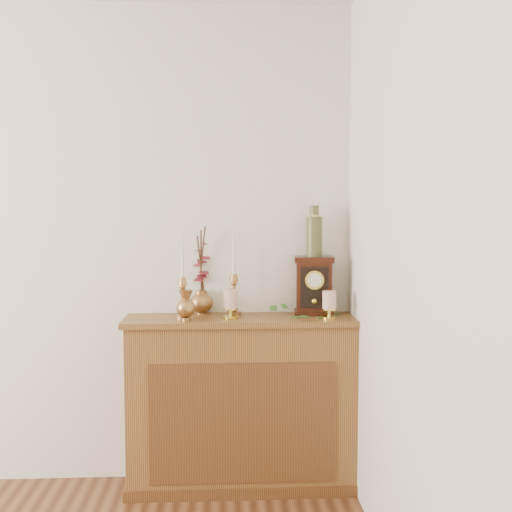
{
  "coord_description": "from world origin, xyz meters",
  "views": [
    {
      "loc": [
        1.32,
        -1.04,
        1.5
      ],
      "look_at": [
        1.47,
        2.05,
        1.26
      ],
      "focal_mm": 42.0,
      "sensor_mm": 36.0,
      "label": 1
    }
  ],
  "objects": [
    {
      "name": "pillar_candle_right",
      "position": [
        1.86,
        2.02,
        1.01
      ],
      "size": [
        0.08,
        0.08,
        0.16
      ],
      "rotation": [
        0.0,
        0.0,
        -0.1
      ],
      "color": "gold",
      "rests_on": "console_shelf"
    },
    {
      "name": "candlestick_left",
      "position": [
        1.09,
        2.05,
        1.08
      ],
      "size": [
        0.07,
        0.07,
        0.45
      ],
      "rotation": [
        0.0,
        0.0,
        -0.27
      ],
      "color": "#A17540",
      "rests_on": "console_shelf"
    },
    {
      "name": "bud_vase",
      "position": [
        1.11,
        2.0,
        1.01
      ],
      "size": [
        0.1,
        0.1,
        0.16
      ],
      "rotation": [
        0.0,
        0.0,
        -0.29
      ],
      "color": "#A17540",
      "rests_on": "console_shelf"
    },
    {
      "name": "console_shelf",
      "position": [
        1.4,
        2.1,
        0.44
      ],
      "size": [
        1.24,
        0.34,
        0.93
      ],
      "color": "olive",
      "rests_on": "ground"
    },
    {
      "name": "ginger_jar",
      "position": [
        1.18,
        2.24,
        1.15
      ],
      "size": [
        0.2,
        0.21,
        0.48
      ],
      "rotation": [
        0.0,
        0.0,
        -0.03
      ],
      "color": "#A17540",
      "rests_on": "console_shelf"
    },
    {
      "name": "candlestick_center",
      "position": [
        1.36,
        2.16,
        1.08
      ],
      "size": [
        0.08,
        0.08,
        0.46
      ],
      "rotation": [
        0.0,
        0.0,
        -0.27
      ],
      "color": "#A17540",
      "rests_on": "console_shelf"
    },
    {
      "name": "pillar_candle_left",
      "position": [
        1.34,
        2.06,
        1.01
      ],
      "size": [
        0.08,
        0.08,
        0.16
      ],
      "rotation": [
        0.0,
        0.0,
        -0.22
      ],
      "color": "gold",
      "rests_on": "console_shelf"
    },
    {
      "name": "ivy_garland",
      "position": [
        1.72,
        2.1,
        0.94
      ],
      "size": [
        0.36,
        0.17,
        0.07
      ],
      "rotation": [
        0.0,
        0.0,
        -0.28
      ],
      "color": "#366426",
      "rests_on": "console_shelf"
    },
    {
      "name": "mantel_clock",
      "position": [
        1.8,
        2.17,
        1.08
      ],
      "size": [
        0.22,
        0.17,
        0.32
      ],
      "rotation": [
        0.0,
        0.0,
        -0.09
      ],
      "color": "#38150B",
      "rests_on": "console_shelf"
    },
    {
      "name": "ceramic_vase",
      "position": [
        1.8,
        2.18,
        1.37
      ],
      "size": [
        0.09,
        0.09,
        0.28
      ],
      "rotation": [
        0.0,
        0.0,
        -0.09
      ],
      "color": "#162D22",
      "rests_on": "mantel_clock"
    }
  ]
}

